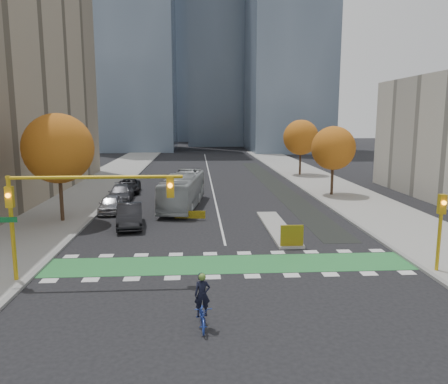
{
  "coord_description": "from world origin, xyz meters",
  "views": [
    {
      "loc": [
        -1.72,
        -21.17,
        7.84
      ],
      "look_at": [
        0.06,
        7.34,
        3.0
      ],
      "focal_mm": 35.0,
      "sensor_mm": 36.0,
      "label": 1
    }
  ],
  "objects": [
    {
      "name": "parked_car_a",
      "position": [
        -9.0,
        15.25,
        0.73
      ],
      "size": [
        1.91,
        4.37,
        1.46
      ],
      "primitive_type": "imported",
      "rotation": [
        0.0,
        0.0,
        0.04
      ],
      "color": "#AAAAB0",
      "rests_on": "ground"
    },
    {
      "name": "tree_west",
      "position": [
        -12.0,
        12.0,
        5.62
      ],
      "size": [
        5.2,
        5.2,
        8.22
      ],
      "color": "#332114",
      "rests_on": "ground"
    },
    {
      "name": "tower_ne",
      "position": [
        20.0,
        85.0,
        30.0
      ],
      "size": [
        18.0,
        24.0,
        60.0
      ],
      "primitive_type": "cube",
      "color": "#47566B",
      "rests_on": "ground"
    },
    {
      "name": "bus",
      "position": [
        -3.0,
        17.2,
        1.51
      ],
      "size": [
        3.97,
        11.09,
        3.02
      ],
      "primitive_type": "imported",
      "rotation": [
        0.0,
        0.0,
        -0.13
      ],
      "color": "#A2A7A9",
      "rests_on": "ground"
    },
    {
      "name": "curb_west",
      "position": [
        -10.0,
        20.0,
        0.07
      ],
      "size": [
        0.3,
        120.0,
        0.16
      ],
      "primitive_type": "cube",
      "color": "gray",
      "rests_on": "ground"
    },
    {
      "name": "tower_far",
      "position": [
        -4.0,
        140.0,
        40.0
      ],
      "size": [
        26.0,
        26.0,
        80.0
      ],
      "primitive_type": "cube",
      "color": "#47566B",
      "rests_on": "ground"
    },
    {
      "name": "parked_car_d",
      "position": [
        -9.0,
        25.25,
        0.71
      ],
      "size": [
        2.72,
        5.24,
        1.41
      ],
      "primitive_type": "imported",
      "rotation": [
        0.0,
        0.0,
        0.08
      ],
      "color": "black",
      "rests_on": "ground"
    },
    {
      "name": "hazard_board",
      "position": [
        4.0,
        4.2,
        0.8
      ],
      "size": [
        1.4,
        0.12,
        1.3
      ],
      "primitive_type": "cube",
      "color": "yellow",
      "rests_on": "median_island"
    },
    {
      "name": "parked_car_c",
      "position": [
        -9.0,
        20.25,
        0.77
      ],
      "size": [
        2.37,
        5.39,
        1.54
      ],
      "primitive_type": "imported",
      "rotation": [
        0.0,
        0.0,
        0.04
      ],
      "color": "#4C4C51",
      "rests_on": "ground"
    },
    {
      "name": "traffic_signal_west",
      "position": [
        -7.93,
        -0.51,
        4.03
      ],
      "size": [
        8.53,
        0.56,
        5.2
      ],
      "color": "#BF9914",
      "rests_on": "ground"
    },
    {
      "name": "median_island",
      "position": [
        4.0,
        9.0,
        0.08
      ],
      "size": [
        1.6,
        10.0,
        0.16
      ],
      "primitive_type": "cube",
      "color": "gray",
      "rests_on": "ground"
    },
    {
      "name": "centre_line",
      "position": [
        0.0,
        40.0,
        0.01
      ],
      "size": [
        0.15,
        70.0,
        0.01
      ],
      "primitive_type": "cube",
      "color": "silver",
      "rests_on": "ground"
    },
    {
      "name": "sidewalk_east",
      "position": [
        13.5,
        20.0,
        0.07
      ],
      "size": [
        7.0,
        120.0,
        0.15
      ],
      "primitive_type": "cube",
      "color": "gray",
      "rests_on": "ground"
    },
    {
      "name": "curb_east",
      "position": [
        10.0,
        20.0,
        0.07
      ],
      "size": [
        0.3,
        120.0,
        0.16
      ],
      "primitive_type": "cube",
      "color": "gray",
      "rests_on": "ground"
    },
    {
      "name": "cyclist",
      "position": [
        -1.57,
        -5.66,
        0.71
      ],
      "size": [
        0.76,
        1.89,
        2.14
      ],
      "rotation": [
        0.0,
        0.0,
        0.06
      ],
      "color": "#21399A",
      "rests_on": "ground"
    },
    {
      "name": "parked_car_b",
      "position": [
        -6.66,
        10.25,
        0.84
      ],
      "size": [
        2.43,
        5.28,
        1.68
      ],
      "primitive_type": "imported",
      "rotation": [
        0.0,
        0.0,
        0.13
      ],
      "color": "black",
      "rests_on": "ground"
    },
    {
      "name": "sidewalk_west",
      "position": [
        -13.5,
        20.0,
        0.07
      ],
      "size": [
        7.0,
        120.0,
        0.15
      ],
      "primitive_type": "cube",
      "color": "gray",
      "rests_on": "ground"
    },
    {
      "name": "ground",
      "position": [
        0.0,
        0.0,
        0.0
      ],
      "size": [
        300.0,
        300.0,
        0.0
      ],
      "primitive_type": "plane",
      "color": "black",
      "rests_on": "ground"
    },
    {
      "name": "tree_east_near",
      "position": [
        12.0,
        22.0,
        4.86
      ],
      "size": [
        4.4,
        4.4,
        7.08
      ],
      "color": "#332114",
      "rests_on": "ground"
    },
    {
      "name": "tree_east_far",
      "position": [
        12.5,
        38.0,
        5.24
      ],
      "size": [
        4.8,
        4.8,
        7.65
      ],
      "color": "#332114",
      "rests_on": "ground"
    },
    {
      "name": "tower_nw",
      "position": [
        -18.0,
        90.0,
        35.0
      ],
      "size": [
        22.0,
        22.0,
        70.0
      ],
      "primitive_type": "cube",
      "color": "#47566B",
      "rests_on": "ground"
    },
    {
      "name": "bike_crossing",
      "position": [
        0.0,
        1.5,
        0.01
      ],
      "size": [
        20.0,
        3.0,
        0.01
      ],
      "primitive_type": "cube",
      "color": "#297D3B",
      "rests_on": "ground"
    },
    {
      "name": "traffic_signal_east",
      "position": [
        10.5,
        -0.51,
        2.73
      ],
      "size": [
        0.35,
        0.43,
        4.1
      ],
      "color": "#BF9914",
      "rests_on": "ground"
    },
    {
      "name": "bike_lane_paint",
      "position": [
        7.5,
        30.0,
        0.01
      ],
      "size": [
        2.5,
        50.0,
        0.01
      ],
      "primitive_type": "cube",
      "color": "black",
      "rests_on": "ground"
    }
  ]
}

